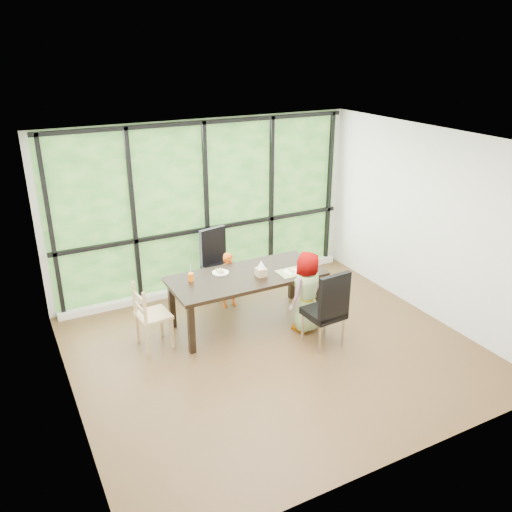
% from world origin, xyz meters
% --- Properties ---
extents(ground, '(5.00, 5.00, 0.00)m').
position_xyz_m(ground, '(0.00, 0.00, 0.00)').
color(ground, black).
rests_on(ground, ground).
extents(back_wall, '(5.00, 0.00, 5.00)m').
position_xyz_m(back_wall, '(0.00, 2.25, 1.35)').
color(back_wall, silver).
rests_on(back_wall, ground).
extents(foliage_backdrop, '(4.80, 0.02, 2.65)m').
position_xyz_m(foliage_backdrop, '(0.00, 2.23, 1.35)').
color(foliage_backdrop, '#1D4F1B').
rests_on(foliage_backdrop, back_wall).
extents(window_mullions, '(4.80, 0.06, 2.65)m').
position_xyz_m(window_mullions, '(0.00, 2.19, 1.35)').
color(window_mullions, black).
rests_on(window_mullions, back_wall).
extents(window_sill, '(4.80, 0.12, 0.10)m').
position_xyz_m(window_sill, '(0.00, 2.15, 0.05)').
color(window_sill, silver).
rests_on(window_sill, ground).
extents(dining_table, '(2.23, 1.14, 0.75)m').
position_xyz_m(dining_table, '(0.01, 0.83, 0.38)').
color(dining_table, black).
rests_on(dining_table, ground).
extents(chair_window_leather, '(0.55, 0.55, 1.08)m').
position_xyz_m(chair_window_leather, '(0.04, 1.79, 0.54)').
color(chair_window_leather, black).
rests_on(chair_window_leather, ground).
extents(chair_interior_leather, '(0.49, 0.49, 1.08)m').
position_xyz_m(chair_interior_leather, '(0.65, -0.14, 0.54)').
color(chair_interior_leather, black).
rests_on(chair_interior_leather, ground).
extents(chair_end_beech, '(0.44, 0.45, 0.90)m').
position_xyz_m(chair_end_beech, '(-1.34, 0.85, 0.45)').
color(chair_end_beech, tan).
rests_on(chair_end_beech, ground).
extents(child_toddler, '(0.32, 0.21, 0.86)m').
position_xyz_m(child_toddler, '(0.01, 1.40, 0.43)').
color(child_toddler, '#D25210').
rests_on(child_toddler, ground).
extents(child_older, '(0.65, 0.53, 1.15)m').
position_xyz_m(child_older, '(0.64, 0.30, 0.57)').
color(child_older, slate).
rests_on(child_older, ground).
extents(placemat, '(0.43, 0.31, 0.01)m').
position_xyz_m(placemat, '(0.63, 0.61, 0.75)').
color(placemat, tan).
rests_on(placemat, dining_table).
extents(plate_far, '(0.24, 0.24, 0.01)m').
position_xyz_m(plate_far, '(-0.29, 1.05, 0.76)').
color(plate_far, white).
rests_on(plate_far, dining_table).
extents(plate_near, '(0.23, 0.23, 0.01)m').
position_xyz_m(plate_near, '(0.61, 0.62, 0.76)').
color(plate_near, white).
rests_on(plate_near, dining_table).
extents(orange_cup, '(0.07, 0.07, 0.11)m').
position_xyz_m(orange_cup, '(-0.75, 0.99, 0.81)').
color(orange_cup, orange).
rests_on(orange_cup, dining_table).
extents(green_cup, '(0.07, 0.07, 0.11)m').
position_xyz_m(green_cup, '(0.89, 0.58, 0.81)').
color(green_cup, green).
rests_on(green_cup, dining_table).
extents(tissue_box, '(0.14, 0.14, 0.12)m').
position_xyz_m(tissue_box, '(0.17, 0.71, 0.81)').
color(tissue_box, tan).
rests_on(tissue_box, dining_table).
extents(crepe_rolls_far, '(0.10, 0.12, 0.04)m').
position_xyz_m(crepe_rolls_far, '(-0.29, 1.05, 0.78)').
color(crepe_rolls_far, tan).
rests_on(crepe_rolls_far, plate_far).
extents(crepe_rolls_near, '(0.05, 0.12, 0.04)m').
position_xyz_m(crepe_rolls_near, '(0.61, 0.62, 0.78)').
color(crepe_rolls_near, tan).
rests_on(crepe_rolls_near, plate_near).
extents(straw_white, '(0.01, 0.04, 0.20)m').
position_xyz_m(straw_white, '(-0.75, 0.99, 0.90)').
color(straw_white, white).
rests_on(straw_white, orange_cup).
extents(straw_pink, '(0.01, 0.04, 0.20)m').
position_xyz_m(straw_pink, '(0.89, 0.58, 0.90)').
color(straw_pink, pink).
rests_on(straw_pink, green_cup).
extents(tissue, '(0.12, 0.12, 0.11)m').
position_xyz_m(tissue, '(0.17, 0.71, 0.92)').
color(tissue, white).
rests_on(tissue, tissue_box).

